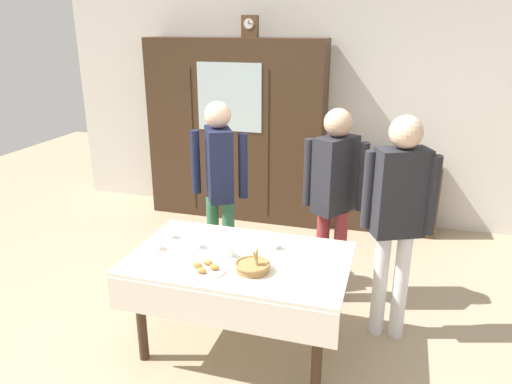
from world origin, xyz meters
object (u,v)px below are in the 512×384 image
(spoon_center, at_px, (304,259))
(person_behind_table_right, at_px, (219,177))
(spoon_mid_right, at_px, (146,266))
(person_near_right_end, at_px, (334,188))
(dining_table, at_px, (238,273))
(tea_cup_far_left, at_px, (197,245))
(wall_cabinet, at_px, (236,131))
(spoon_near_left, at_px, (336,253))
(mantel_clock, at_px, (250,26))
(pastry_plate, at_px, (205,268))
(tea_cup_front_edge, at_px, (229,253))
(tea_cup_mid_left, at_px, (157,246))
(book_stack, at_px, (388,159))
(bookshelf_low, at_px, (385,195))
(bread_basket, at_px, (253,266))
(person_behind_table_left, at_px, (398,208))
(tea_cup_center, at_px, (274,245))
(tea_cup_near_left, at_px, (170,235))

(spoon_center, bearing_deg, person_behind_table_right, 139.84)
(spoon_mid_right, bearing_deg, spoon_center, 22.68)
(person_behind_table_right, distance_m, person_near_right_end, 1.01)
(dining_table, height_order, spoon_mid_right, spoon_mid_right)
(tea_cup_far_left, height_order, person_behind_table_right, person_behind_table_right)
(wall_cabinet, relative_size, spoon_near_left, 18.16)
(mantel_clock, xyz_separation_m, pastry_plate, (0.56, -2.81, -1.52))
(tea_cup_front_edge, height_order, tea_cup_mid_left, same)
(book_stack, xyz_separation_m, tea_cup_mid_left, (-1.52, -2.68, -0.07))
(pastry_plate, bearing_deg, bookshelf_low, 69.59)
(bookshelf_low, distance_m, bread_basket, 2.90)
(person_near_right_end, bearing_deg, mantel_clock, 126.52)
(tea_cup_far_left, distance_m, spoon_mid_right, 0.42)
(tea_cup_mid_left, bearing_deg, tea_cup_front_edge, 5.02)
(tea_cup_far_left, relative_size, person_behind_table_left, 0.08)
(tea_cup_center, bearing_deg, tea_cup_mid_left, -162.15)
(person_near_right_end, bearing_deg, book_stack, 77.78)
(bookshelf_low, height_order, person_behind_table_right, person_behind_table_right)
(wall_cabinet, distance_m, tea_cup_far_left, 2.59)
(tea_cup_front_edge, distance_m, spoon_mid_right, 0.57)
(book_stack, height_order, spoon_near_left, book_stack)
(spoon_near_left, bearing_deg, spoon_center, -144.29)
(spoon_near_left, xyz_separation_m, person_behind_table_left, (0.39, 0.24, 0.30))
(bread_basket, bearing_deg, book_stack, 74.69)
(bookshelf_low, relative_size, spoon_near_left, 9.88)
(wall_cabinet, height_order, tea_cup_center, wall_cabinet)
(tea_cup_mid_left, height_order, person_near_right_end, person_near_right_end)
(tea_cup_near_left, bearing_deg, bread_basket, -22.43)
(mantel_clock, relative_size, tea_cup_far_left, 1.85)
(spoon_mid_right, bearing_deg, mantel_clock, 93.19)
(spoon_mid_right, bearing_deg, tea_cup_mid_left, 101.95)
(tea_cup_far_left, distance_m, bread_basket, 0.54)
(tea_cup_center, distance_m, person_behind_table_right, 0.99)
(tea_cup_front_edge, distance_m, spoon_near_left, 0.77)
(bookshelf_low, bearing_deg, person_behind_table_left, -86.42)
(tea_cup_front_edge, xyz_separation_m, bread_basket, (0.22, -0.15, 0.01))
(pastry_plate, height_order, person_behind_table_left, person_behind_table_left)
(tea_cup_near_left, height_order, person_behind_table_right, person_behind_table_right)
(dining_table, distance_m, person_behind_table_left, 1.23)
(pastry_plate, relative_size, spoon_mid_right, 2.35)
(book_stack, bearing_deg, tea_cup_mid_left, -119.56)
(tea_cup_near_left, bearing_deg, person_behind_table_left, 11.49)
(tea_cup_far_left, xyz_separation_m, tea_cup_front_edge, (0.27, -0.07, 0.00))
(mantel_clock, relative_size, tea_cup_front_edge, 1.85)
(wall_cabinet, xyz_separation_m, spoon_near_left, (1.55, -2.32, -0.33))
(mantel_clock, relative_size, person_near_right_end, 0.14)
(spoon_center, bearing_deg, tea_cup_far_left, -176.29)
(spoon_near_left, height_order, person_near_right_end, person_near_right_end)
(tea_cup_front_edge, bearing_deg, pastry_plate, -109.94)
(spoon_near_left, xyz_separation_m, person_behind_table_right, (-1.12, 0.63, 0.28))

